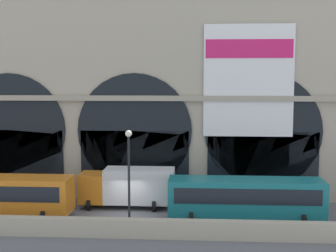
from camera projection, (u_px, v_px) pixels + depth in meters
The scene contains 6 objects.
ground_plane at pixel (126, 217), 34.22m from camera, with size 200.00×200.00×0.00m, color slate.
quay_parapet_wall at pixel (116, 228), 29.91m from camera, with size 90.00×0.70×1.22m, color #B2A891.
station_building at pixel (138, 78), 40.07m from camera, with size 44.71×4.43×21.19m.
box_truck_center at pixel (128, 186), 36.66m from camera, with size 7.50×2.91×3.12m.
bus_mideast at pixel (246, 197), 32.95m from camera, with size 11.00×3.25×3.10m.
street_lamp_quayside at pixel (129, 168), 30.25m from camera, with size 0.44×0.44×6.90m.
Camera 1 is at (5.21, -33.03, 10.39)m, focal length 49.40 mm.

